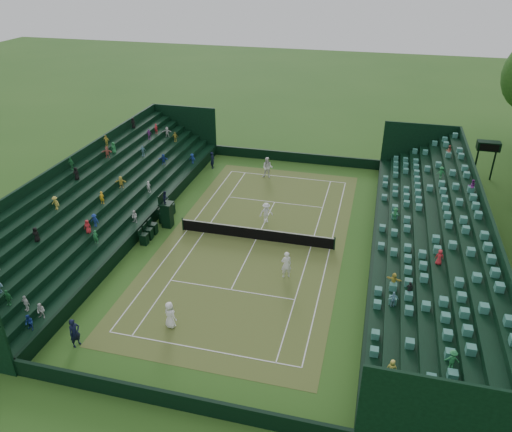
{
  "coord_description": "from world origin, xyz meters",
  "views": [
    {
      "loc": [
        7.9,
        -30.84,
        19.08
      ],
      "look_at": [
        0.0,
        0.0,
        2.0
      ],
      "focal_mm": 35.0,
      "sensor_mm": 36.0,
      "label": 1
    }
  ],
  "objects_px": {
    "player_near_east": "(286,265)",
    "tennis_net": "(256,234)",
    "player_far_east": "(266,213)",
    "player_far_west": "(268,168)",
    "umpire_chair": "(167,212)",
    "player_near_west": "(170,315)"
  },
  "relations": [
    {
      "from": "tennis_net",
      "to": "player_far_east",
      "type": "bearing_deg",
      "value": 88.01
    },
    {
      "from": "umpire_chair",
      "to": "player_far_west",
      "type": "relative_size",
      "value": 1.5
    },
    {
      "from": "player_near_west",
      "to": "player_far_west",
      "type": "bearing_deg",
      "value": -67.92
    },
    {
      "from": "tennis_net",
      "to": "player_near_west",
      "type": "xyz_separation_m",
      "value": [
        -2.32,
        -10.57,
        0.31
      ]
    },
    {
      "from": "umpire_chair",
      "to": "player_near_west",
      "type": "distance_m",
      "value": 11.89
    },
    {
      "from": "tennis_net",
      "to": "player_near_east",
      "type": "relative_size",
      "value": 6.06
    },
    {
      "from": "player_near_west",
      "to": "player_near_east",
      "type": "distance_m",
      "value": 8.42
    },
    {
      "from": "umpire_chair",
      "to": "player_near_east",
      "type": "bearing_deg",
      "value": -23.2
    },
    {
      "from": "tennis_net",
      "to": "umpire_chair",
      "type": "relative_size",
      "value": 3.87
    },
    {
      "from": "umpire_chair",
      "to": "player_far_west",
      "type": "bearing_deg",
      "value": 64.06
    },
    {
      "from": "tennis_net",
      "to": "player_far_east",
      "type": "height_order",
      "value": "player_far_east"
    },
    {
      "from": "tennis_net",
      "to": "player_far_west",
      "type": "distance_m",
      "value": 11.49
    },
    {
      "from": "tennis_net",
      "to": "player_near_west",
      "type": "distance_m",
      "value": 10.83
    },
    {
      "from": "tennis_net",
      "to": "umpire_chair",
      "type": "xyz_separation_m",
      "value": [
        -7.17,
        0.28,
        0.76
      ]
    },
    {
      "from": "player_near_west",
      "to": "tennis_net",
      "type": "bearing_deg",
      "value": -78.91
    },
    {
      "from": "player_near_east",
      "to": "tennis_net",
      "type": "bearing_deg",
      "value": -78.19
    },
    {
      "from": "player_near_east",
      "to": "player_far_east",
      "type": "xyz_separation_m",
      "value": [
        -2.99,
        6.95,
        -0.13
      ]
    },
    {
      "from": "tennis_net",
      "to": "player_far_west",
      "type": "height_order",
      "value": "player_far_west"
    },
    {
      "from": "player_far_west",
      "to": "tennis_net",
      "type": "bearing_deg",
      "value": -82.11
    },
    {
      "from": "player_near_west",
      "to": "umpire_chair",
      "type": "bearing_deg",
      "value": -42.44
    },
    {
      "from": "player_near_east",
      "to": "player_far_east",
      "type": "bearing_deg",
      "value": -91.78
    },
    {
      "from": "umpire_chair",
      "to": "player_near_west",
      "type": "relative_size",
      "value": 1.8
    }
  ]
}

